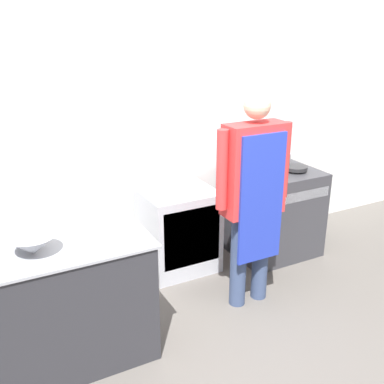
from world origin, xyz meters
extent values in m
plane|color=#5B5651|center=(0.00, 0.00, 0.00)|extent=(14.00, 14.00, 0.00)
cube|color=white|center=(0.00, 1.95, 1.35)|extent=(8.00, 0.05, 2.70)
cube|color=#2D2D33|center=(-1.07, 0.74, 0.45)|extent=(1.19, 0.58, 0.90)
cube|color=#9EA0A8|center=(-1.07, 0.74, 0.91)|extent=(1.24, 0.60, 0.02)
cube|color=#38383D|center=(1.27, 1.48, 0.45)|extent=(0.85, 0.79, 0.91)
cube|color=#9EA0A8|center=(1.27, 1.10, 0.74)|extent=(0.78, 0.03, 0.10)
cube|color=#9EA0A8|center=(1.27, 1.86, 0.92)|extent=(0.85, 0.03, 0.02)
cube|color=silver|center=(0.23, 1.61, 0.41)|extent=(0.68, 0.60, 0.82)
cube|color=silver|center=(0.23, 1.31, 0.45)|extent=(0.58, 0.02, 0.57)
cylinder|color=#38476B|center=(0.40, 0.79, 0.42)|extent=(0.14, 0.14, 0.84)
cylinder|color=#38476B|center=(0.63, 0.79, 0.42)|extent=(0.14, 0.14, 0.84)
cube|color=red|center=(0.51, 0.79, 1.22)|extent=(0.51, 0.22, 0.75)
cube|color=#2338B2|center=(0.51, 0.67, 1.00)|extent=(0.41, 0.02, 1.07)
cylinder|color=red|center=(0.22, 0.79, 1.25)|extent=(0.09, 0.09, 0.64)
cylinder|color=red|center=(0.81, 0.79, 1.25)|extent=(0.09, 0.09, 0.64)
sphere|color=beige|center=(0.51, 0.79, 1.72)|extent=(0.21, 0.21, 0.21)
cone|color=#9EA0A8|center=(-1.23, 0.71, 0.99)|extent=(0.31, 0.31, 0.13)
cone|color=#9EA0A8|center=(-1.28, 0.90, 0.97)|extent=(0.20, 0.20, 0.09)
cylinder|color=#9EA0A8|center=(1.08, 1.62, 1.04)|extent=(0.33, 0.33, 0.23)
ellipsoid|color=#9EA0A8|center=(1.08, 1.62, 1.18)|extent=(0.32, 0.32, 0.06)
cylinder|color=#262628|center=(1.44, 1.34, 0.94)|extent=(0.23, 0.23, 0.04)
cylinder|color=#9EA0A8|center=(1.44, 1.62, 0.98)|extent=(0.24, 0.24, 0.11)
camera|label=1|loc=(-1.52, -2.02, 2.29)|focal=42.00mm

